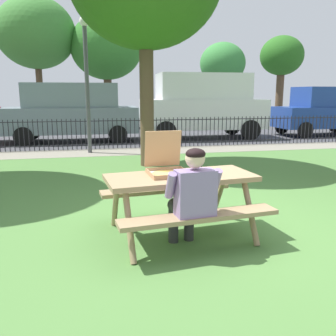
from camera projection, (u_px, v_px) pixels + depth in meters
name	position (u px, v px, depth m)	size (l,w,h in m)	color
ground	(186.00, 194.00, 6.44)	(28.00, 11.04, 0.02)	#4F7D3C
cobblestone_walkway	(147.00, 151.00, 11.06)	(28.00, 1.40, 0.01)	gray
street_asphalt	(131.00, 134.00, 15.50)	(28.00, 7.84, 0.01)	#424247
picnic_table_foreground	(181.00, 189.00, 4.43)	(1.96, 1.68, 0.79)	#9B7F5A
pizza_box_open	(166.00, 166.00, 4.45)	(0.50, 0.56, 0.52)	tan
adult_at_table	(192.00, 195.00, 3.94)	(0.63, 0.62, 1.19)	#2B2B2B
iron_fence_streetside	(144.00, 133.00, 11.63)	(19.24, 0.03, 0.96)	black
lamp_post_walkway	(86.00, 71.00, 10.27)	(0.28, 0.28, 3.83)	#4C4C51
parked_car_left	(72.00, 111.00, 12.99)	(4.61, 1.97, 2.08)	slate
parked_car_center	(203.00, 104.00, 13.90)	(4.74, 2.15, 2.46)	white
parked_car_right	(323.00, 111.00, 14.98)	(3.95, 1.93, 1.98)	navy
far_tree_midleft	(36.00, 33.00, 18.02)	(3.89, 3.89, 6.41)	brown
far_tree_center	(106.00, 47.00, 18.82)	(3.72, 3.72, 5.76)	brown
far_tree_midright	(223.00, 64.00, 20.23)	(2.54, 2.54, 4.50)	brown
far_tree_right	(282.00, 57.00, 20.83)	(2.47, 2.47, 4.95)	brown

